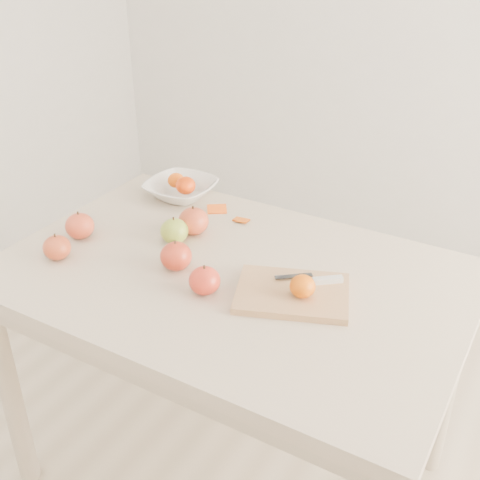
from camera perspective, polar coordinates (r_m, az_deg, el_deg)
The scene contains 16 objects.
ground at distance 2.06m, azimuth -0.75°, elevation -20.92°, with size 3.50×3.50×0.00m, color #C6B293.
table at distance 1.61m, azimuth -0.90°, elevation -5.99°, with size 1.20×0.80×0.75m.
cutting_board at distance 1.47m, azimuth 4.97°, elevation -5.06°, with size 0.27×0.20×0.02m, color tan.
board_tangerine at distance 1.43m, azimuth 5.95°, elevation -4.39°, with size 0.06×0.06×0.05m, color #CC5D07.
fruit_bowl at distance 1.95m, azimuth -5.62°, elevation 4.80°, with size 0.22×0.22×0.05m, color white.
bowl_tangerine_near at distance 1.97m, azimuth -6.08°, elevation 5.66°, with size 0.05×0.05×0.05m, color #E25F08.
bowl_tangerine_far at distance 1.92m, azimuth -5.18°, elevation 5.18°, with size 0.06×0.06×0.06m, color #E14307.
orange_peel_a at distance 1.87m, azimuth -2.20°, elevation 2.83°, with size 0.06×0.04×0.00m, color #E95610.
orange_peel_b at distance 1.80m, azimuth 0.11°, elevation 1.84°, with size 0.04×0.04×0.00m, color #C44F0D.
paring_knife at distance 1.50m, azimuth 7.79°, elevation -3.71°, with size 0.16×0.09×0.01m.
apple_green at distance 1.68m, azimuth -6.25°, elevation 0.85°, with size 0.08×0.08×0.07m, color olive.
apple_red_d at distance 1.67m, azimuth -16.97°, elevation -0.69°, with size 0.07×0.07×0.07m, color maroon.
apple_red_c at distance 1.46m, azimuth -3.37°, elevation -3.87°, with size 0.08×0.08×0.07m, color #98060F.
apple_red_b at distance 1.76m, azimuth -14.96°, elevation 1.30°, with size 0.08×0.08×0.07m, color #A51F1B.
apple_red_e at distance 1.56m, azimuth -6.09°, elevation -1.53°, with size 0.08×0.08×0.07m, color #9E0B0A.
apple_red_a at distance 1.72m, azimuth -4.44°, elevation 1.80°, with size 0.09×0.09×0.08m, color maroon.
Camera 1 is at (0.68, -1.13, 1.59)m, focal length 45.00 mm.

